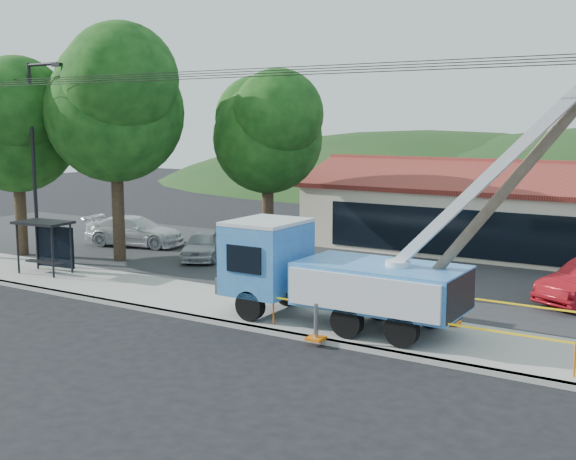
# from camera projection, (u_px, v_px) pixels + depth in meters

# --- Properties ---
(ground) EXTENTS (120.00, 120.00, 0.00)m
(ground) POSITION_uv_depth(u_px,v_px,m) (223.00, 350.00, 20.75)
(ground) COLOR black
(ground) RESTS_ON ground
(curb) EXTENTS (60.00, 0.25, 0.15)m
(curb) POSITION_uv_depth(u_px,v_px,m) (263.00, 330.00, 22.51)
(curb) COLOR #ACACA1
(curb) RESTS_ON ground
(sidewalk) EXTENTS (60.00, 4.00, 0.15)m
(sidewalk) POSITION_uv_depth(u_px,v_px,m) (295.00, 316.00, 24.10)
(sidewalk) COLOR #ACACA1
(sidewalk) RESTS_ON ground
(parking_lot) EXTENTS (60.00, 12.00, 0.10)m
(parking_lot) POSITION_uv_depth(u_px,v_px,m) (392.00, 274.00, 30.83)
(parking_lot) COLOR #28282B
(parking_lot) RESTS_ON ground
(strip_mall) EXTENTS (22.50, 8.53, 4.67)m
(strip_mall) POSITION_uv_depth(u_px,v_px,m) (535.00, 217.00, 35.17)
(strip_mall) COLOR beige
(strip_mall) RESTS_ON ground
(streetlight) EXTENTS (2.13, 0.22, 9.00)m
(streetlight) POSITION_uv_depth(u_px,v_px,m) (36.00, 150.00, 31.34)
(streetlight) COLOR black
(streetlight) RESTS_ON ground
(tree_west_near) EXTENTS (7.56, 6.72, 10.80)m
(tree_west_near) POSITION_uv_depth(u_px,v_px,m) (114.00, 99.00, 32.60)
(tree_west_near) COLOR #332316
(tree_west_near) RESTS_ON ground
(tree_west_far) EXTENTS (6.84, 6.08, 9.48)m
(tree_west_far) POSITION_uv_depth(u_px,v_px,m) (15.00, 121.00, 34.09)
(tree_west_far) COLOR #332316
(tree_west_far) RESTS_ON ground
(tree_lot) EXTENTS (6.30, 5.60, 8.94)m
(tree_lot) POSITION_uv_depth(u_px,v_px,m) (267.00, 128.00, 34.39)
(tree_lot) COLOR #332316
(tree_lot) RESTS_ON ground
(hill_west) EXTENTS (78.40, 56.00, 28.00)m
(hill_west) POSITION_uv_depth(u_px,v_px,m) (426.00, 184.00, 74.78)
(hill_west) COLOR #143714
(hill_west) RESTS_ON ground
(utility_truck) EXTENTS (12.08, 4.21, 8.43)m
(utility_truck) POSITION_uv_depth(u_px,v_px,m) (334.00, 272.00, 22.74)
(utility_truck) COLOR black
(utility_truck) RESTS_ON ground
(leaning_pole) EXTENTS (6.54, 1.78, 8.37)m
(leaning_pole) POSITION_uv_depth(u_px,v_px,m) (506.00, 190.00, 19.93)
(leaning_pole) COLOR brown
(leaning_pole) RESTS_ON ground
(bus_shelter) EXTENTS (2.44, 1.63, 2.23)m
(bus_shelter) POSITION_uv_depth(u_px,v_px,m) (47.00, 235.00, 30.47)
(bus_shelter) COLOR black
(bus_shelter) RESTS_ON ground
(caution_tape) EXTENTS (9.09, 3.23, 0.93)m
(caution_tape) POSITION_uv_depth(u_px,v_px,m) (427.00, 312.00, 21.77)
(caution_tape) COLOR orange
(caution_tape) RESTS_ON ground
(car_silver) EXTENTS (3.28, 4.26, 1.35)m
(car_silver) POSITION_uv_depth(u_px,v_px,m) (203.00, 261.00, 33.95)
(car_silver) COLOR #A4A6AB
(car_silver) RESTS_ON ground
(car_white) EXTENTS (5.63, 3.36, 1.53)m
(car_white) POSITION_uv_depth(u_px,v_px,m) (136.00, 247.00, 37.61)
(car_white) COLOR white
(car_white) RESTS_ON ground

